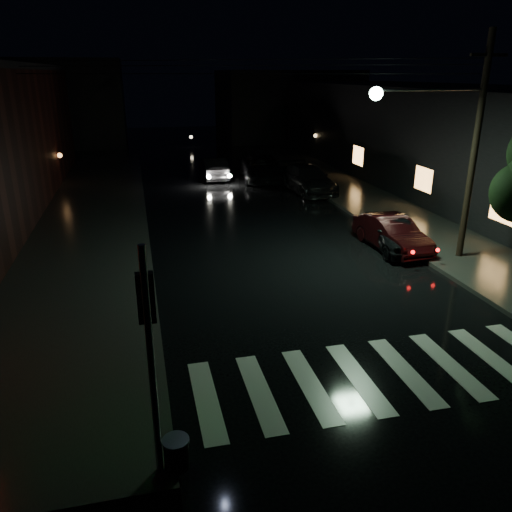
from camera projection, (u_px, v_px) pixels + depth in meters
ground at (265, 406)px, 10.73m from camera, size 120.00×120.00×0.00m
sidewalk_left at (80, 231)px, 22.39m from camera, size 6.00×44.00×0.15m
sidewalk_right at (385, 210)px, 25.67m from camera, size 4.00×44.00×0.15m
building_right at (465, 139)px, 29.84m from camera, size 10.00×40.00×6.00m
building_far_left at (49, 103)px, 48.24m from camera, size 14.00×10.00×8.00m
building_far_right at (287, 105)px, 53.65m from camera, size 14.00×10.00×7.00m
crosswalk at (382, 374)px, 11.84m from camera, size 9.00×3.00×0.01m
signal_pole_corner at (164, 401)px, 8.39m from camera, size 0.68×0.61×4.20m
utility_pole at (460, 138)px, 17.46m from camera, size 4.92×0.44×8.00m
parked_car_a at (393, 232)px, 20.11m from camera, size 2.18×4.35×1.42m
parked_car_b at (392, 233)px, 20.05m from camera, size 1.72×4.19×1.35m
parked_car_c at (307, 179)px, 29.80m from camera, size 2.62×5.51×1.55m
parked_car_d at (262, 168)px, 32.98m from camera, size 3.18×5.97×1.60m
oncoming_car at (213, 168)px, 33.47m from camera, size 1.56×4.39×1.44m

